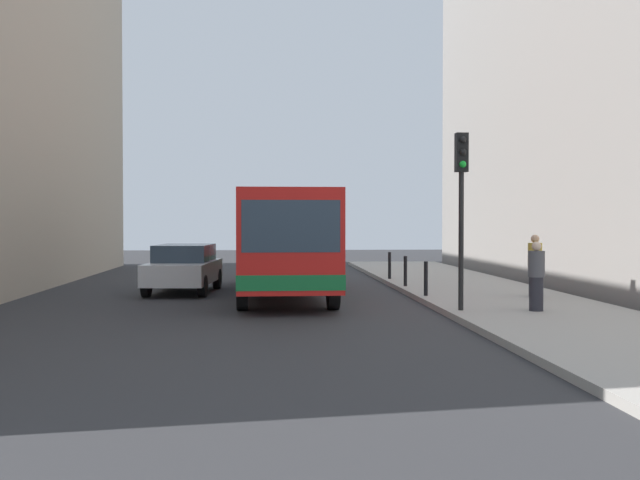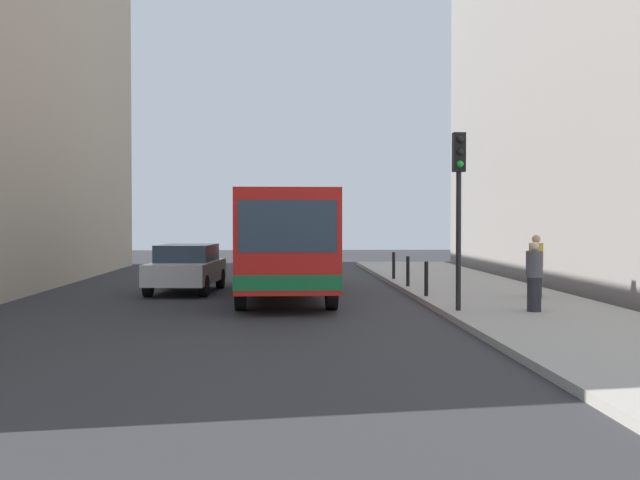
{
  "view_description": "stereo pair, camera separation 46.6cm",
  "coord_description": "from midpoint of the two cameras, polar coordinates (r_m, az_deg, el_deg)",
  "views": [
    {
      "loc": [
        -0.97,
        -19.63,
        2.23
      ],
      "look_at": [
        0.51,
        1.87,
        1.7
      ],
      "focal_mm": 44.36,
      "sensor_mm": 36.0,
      "label": 1
    },
    {
      "loc": [
        -0.5,
        -19.65,
        2.23
      ],
      "look_at": [
        0.51,
        1.87,
        1.7
      ],
      "focal_mm": 44.36,
      "sensor_mm": 36.0,
      "label": 2
    }
  ],
  "objects": [
    {
      "name": "car_beside_bus",
      "position": [
        24.87,
        -10.31,
        -1.94
      ],
      "size": [
        2.15,
        4.53,
        1.48
      ],
      "rotation": [
        0.0,
        0.0,
        3.06
      ],
      "color": "silver",
      "rests_on": "ground"
    },
    {
      "name": "pedestrian_mid_sidewalk",
      "position": [
        22.25,
        14.66,
        -1.81
      ],
      "size": [
        0.38,
        0.38,
        1.69
      ],
      "rotation": [
        0.0,
        0.0,
        0.73
      ],
      "color": "#26262D",
      "rests_on": "sidewalk"
    },
    {
      "name": "traffic_light",
      "position": [
        18.52,
        9.46,
        3.8
      ],
      "size": [
        0.28,
        0.33,
        4.1
      ],
      "color": "black",
      "rests_on": "sidewalk"
    },
    {
      "name": "pedestrian_near_signal",
      "position": [
        18.75,
        14.65,
        -2.57
      ],
      "size": [
        0.38,
        0.38,
        1.6
      ],
      "rotation": [
        0.0,
        0.0,
        3.15
      ],
      "color": "#26262D",
      "rests_on": "sidewalk"
    },
    {
      "name": "bollard_mid",
      "position": [
        25.14,
        5.65,
        -2.25
      ],
      "size": [
        0.11,
        0.11,
        0.95
      ],
      "primitive_type": "cylinder",
      "color": "black",
      "rests_on": "sidewalk"
    },
    {
      "name": "ground_plane",
      "position": [
        19.78,
        -1.8,
        -5.06
      ],
      "size": [
        80.0,
        80.0,
        0.0
      ],
      "primitive_type": "plane",
      "color": "#2D2D30"
    },
    {
      "name": "bollard_near",
      "position": [
        22.0,
        7.04,
        -2.78
      ],
      "size": [
        0.11,
        0.11,
        0.95
      ],
      "primitive_type": "cylinder",
      "color": "black",
      "rests_on": "sidewalk"
    },
    {
      "name": "bollard_far",
      "position": [
        28.29,
        4.57,
        -1.84
      ],
      "size": [
        0.11,
        0.11,
        0.95
      ],
      "primitive_type": "cylinder",
      "color": "black",
      "rests_on": "sidewalk"
    },
    {
      "name": "bus",
      "position": [
        23.62,
        -3.34,
        0.19
      ],
      "size": [
        2.71,
        11.06,
        3.0
      ],
      "rotation": [
        0.0,
        0.0,
        3.16
      ],
      "color": "red",
      "rests_on": "ground"
    },
    {
      "name": "sidewalk",
      "position": [
        20.69,
        13.37,
        -4.6
      ],
      "size": [
        4.4,
        40.0,
        0.15
      ],
      "primitive_type": "cube",
      "color": "#9E9991",
      "rests_on": "ground"
    }
  ]
}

